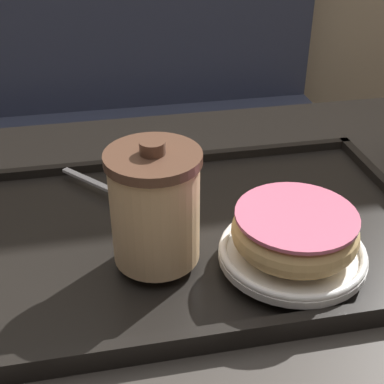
{
  "coord_description": "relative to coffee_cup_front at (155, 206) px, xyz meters",
  "views": [
    {
      "loc": [
        -0.13,
        -0.51,
        1.07
      ],
      "look_at": [
        -0.04,
        -0.03,
        0.76
      ],
      "focal_mm": 50.0,
      "sensor_mm": 36.0,
      "label": 1
    }
  ],
  "objects": [
    {
      "name": "coffee_cup_front",
      "position": [
        0.0,
        0.0,
        0.0
      ],
      "size": [
        0.09,
        0.09,
        0.13
      ],
      "color": "#E0B784",
      "rests_on": "serving_tray"
    },
    {
      "name": "cafe_table",
      "position": [
        0.08,
        0.08,
        -0.23
      ],
      "size": [
        1.05,
        0.66,
        0.7
      ],
      "color": "#38332D",
      "rests_on": "ground_plane"
    },
    {
      "name": "plate_with_chocolate_donut",
      "position": [
        0.14,
        -0.03,
        -0.05
      ],
      "size": [
        0.15,
        0.15,
        0.01
      ],
      "color": "white",
      "rests_on": "serving_tray"
    },
    {
      "name": "spoon",
      "position": [
        -0.02,
        0.12,
        -0.06
      ],
      "size": [
        0.11,
        0.12,
        0.01
      ],
      "rotation": [
        0.0,
        0.0,
        5.43
      ],
      "color": "silver",
      "rests_on": "serving_tray"
    },
    {
      "name": "donut_chocolate_glazed",
      "position": [
        0.14,
        -0.03,
        -0.03
      ],
      "size": [
        0.13,
        0.13,
        0.04
      ],
      "color": "#DBB270",
      "rests_on": "plate_with_chocolate_donut"
    },
    {
      "name": "serving_tray",
      "position": [
        0.05,
        0.05,
        -0.08
      ],
      "size": [
        0.54,
        0.34,
        0.02
      ],
      "color": "black",
      "rests_on": "cafe_table"
    },
    {
      "name": "booth_bench",
      "position": [
        -0.17,
        0.95,
        -0.47
      ],
      "size": [
        1.55,
        0.44,
        1.0
      ],
      "color": "#33384C",
      "rests_on": "ground_plane"
    }
  ]
}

